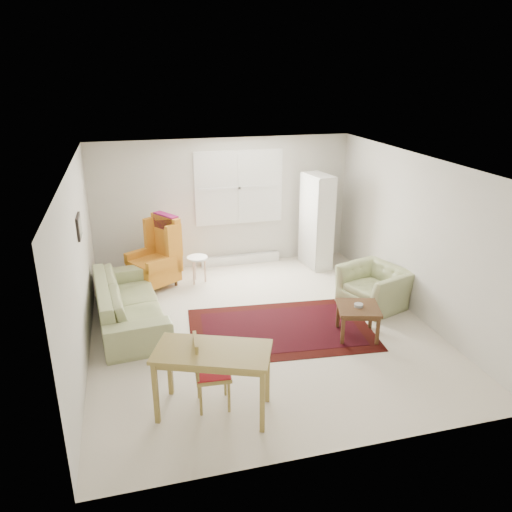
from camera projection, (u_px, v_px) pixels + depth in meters
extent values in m
cube|color=beige|center=(261.00, 327.00, 7.61)|extent=(5.00, 5.50, 0.01)
cube|color=white|center=(262.00, 163.00, 6.73)|extent=(5.00, 5.50, 0.01)
cube|color=beige|center=(224.00, 203.00, 9.66)|extent=(5.00, 0.04, 2.50)
cube|color=beige|center=(339.00, 347.00, 4.68)|extent=(5.00, 0.04, 2.50)
cube|color=beige|center=(79.00, 267.00, 6.57)|extent=(0.04, 5.50, 2.50)
cube|color=beige|center=(416.00, 236.00, 7.76)|extent=(0.04, 5.50, 2.50)
cube|color=white|center=(239.00, 187.00, 9.60)|extent=(1.72, 0.06, 1.42)
cube|color=white|center=(239.00, 187.00, 9.60)|extent=(1.60, 0.02, 1.30)
cube|color=silver|center=(240.00, 259.00, 10.06)|extent=(1.60, 0.12, 0.18)
cube|color=black|center=(79.00, 227.00, 6.89)|extent=(0.03, 0.42, 0.32)
cube|color=tan|center=(80.00, 226.00, 6.89)|extent=(0.01, 0.34, 0.24)
imported|color=#959D69|center=(128.00, 294.00, 7.61)|extent=(1.14, 2.44, 0.95)
imported|color=#959D69|center=(375.00, 283.00, 8.19)|extent=(1.16, 1.23, 0.78)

